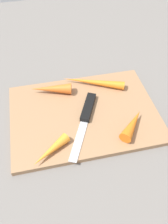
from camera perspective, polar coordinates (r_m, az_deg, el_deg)
name	(u,v)px	position (r m, az deg, el deg)	size (l,w,h in m)	color
ground_plane	(84,115)	(0.60, 0.00, -0.76)	(1.40, 1.40, 0.00)	slate
cutting_board	(84,114)	(0.60, 0.00, -0.38)	(0.36, 0.26, 0.01)	#99704C
knife	(87,111)	(0.59, 0.74, 0.17)	(0.10, 0.19, 0.01)	#B7B7BC
carrot_long	(51,89)	(0.63, -7.83, 5.50)	(0.03, 0.03, 0.11)	orange
carrot_longest	(93,82)	(0.65, 2.22, 7.14)	(0.02, 0.02, 0.17)	orange
carrot_short	(51,150)	(0.52, -7.93, -9.08)	(0.02, 0.02, 0.09)	orange
carrot_shortest	(133,124)	(0.56, 11.54, -2.86)	(0.03, 0.03, 0.09)	orange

